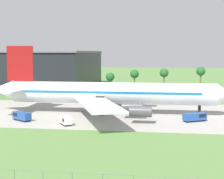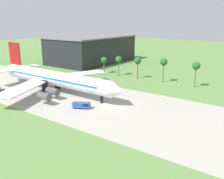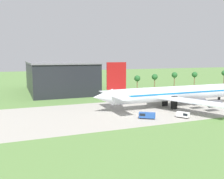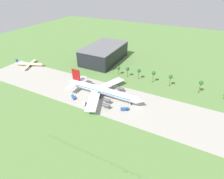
{
  "view_description": "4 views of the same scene",
  "coord_description": "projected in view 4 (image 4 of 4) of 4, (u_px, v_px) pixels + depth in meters",
  "views": [
    {
      "loc": [
        -16.87,
        -97.18,
        17.69
      ],
      "look_at": [
        -30.44,
        0.2,
        7.0
      ],
      "focal_mm": 55.0,
      "sensor_mm": 36.0,
      "label": 1
    },
    {
      "loc": [
        48.89,
        -68.76,
        30.12
      ],
      "look_at": [
        -0.96,
        0.2,
        6.0
      ],
      "focal_mm": 40.0,
      "sensor_mm": 36.0,
      "label": 2
    },
    {
      "loc": [
        -95.24,
        -88.6,
        21.79
      ],
      "look_at": [
        -59.92,
        0.2,
        9.09
      ],
      "focal_mm": 40.0,
      "sensor_mm": 36.0,
      "label": 3
    },
    {
      "loc": [
        30.66,
        -105.64,
        84.6
      ],
      "look_at": [
        -25.5,
        5.0,
        6.0
      ],
      "focal_mm": 28.0,
      "sensor_mm": 36.0,
      "label": 4
    }
  ],
  "objects": [
    {
      "name": "perimeter_fence",
      "position": [
        104.0,
        161.0,
        94.37
      ],
      "size": [
        80.1,
        0.1,
        2.1
      ],
      "color": "slate",
      "rests_on": "ground_plane"
    },
    {
      "name": "fuel_truck",
      "position": [
        73.0,
        97.0,
        145.73
      ],
      "size": [
        5.87,
        4.81,
        2.25
      ],
      "color": "black",
      "rests_on": "ground_plane"
    },
    {
      "name": "jet_airliner",
      "position": [
        103.0,
        90.0,
        145.69
      ],
      "size": [
        71.61,
        57.62,
        19.58
      ],
      "color": "silver",
      "rests_on": "ground_plane"
    },
    {
      "name": "palm_tree_row",
      "position": [
        160.0,
        76.0,
        161.82
      ],
      "size": [
        100.55,
        3.6,
        12.31
      ],
      "color": "brown",
      "rests_on": "ground_plane"
    },
    {
      "name": "terminal_building",
      "position": [
        104.0,
        53.0,
        209.61
      ],
      "size": [
        36.72,
        61.2,
        18.35
      ],
      "color": "black",
      "rests_on": "ground_plane"
    },
    {
      "name": "baggage_tug",
      "position": [
        125.0,
        109.0,
        132.51
      ],
      "size": [
        6.35,
        4.74,
        2.17
      ],
      "color": "black",
      "rests_on": "ground_plane"
    },
    {
      "name": "ground_plane",
      "position": [
        138.0,
        107.0,
        136.57
      ],
      "size": [
        600.0,
        600.0,
        0.0
      ],
      "primitive_type": "plane",
      "color": "#5B8442"
    },
    {
      "name": "regional_aircraft",
      "position": [
        29.0,
        64.0,
        199.1
      ],
      "size": [
        29.8,
        27.14,
        8.11
      ],
      "color": "beige",
      "rests_on": "ground_plane"
    },
    {
      "name": "taxiway_strip",
      "position": [
        138.0,
        107.0,
        136.57
      ],
      "size": [
        320.0,
        44.0,
        0.02
      ],
      "color": "#A8A399",
      "rests_on": "ground_plane"
    },
    {
      "name": "no_stopping_sign",
      "position": [
        125.0,
        172.0,
        89.42
      ],
      "size": [
        0.44,
        0.08,
        1.68
      ],
      "color": "gray",
      "rests_on": "ground_plane"
    },
    {
      "name": "catering_van",
      "position": [
        84.0,
        104.0,
        138.11
      ],
      "size": [
        4.13,
        4.88,
        2.05
      ],
      "color": "black",
      "rests_on": "ground_plane"
    }
  ]
}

